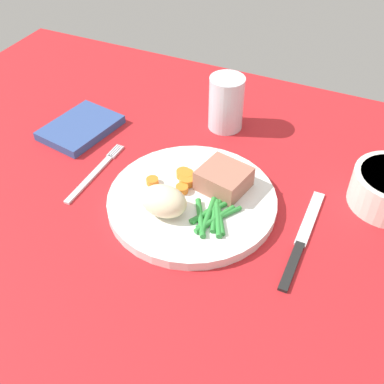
{
  "coord_description": "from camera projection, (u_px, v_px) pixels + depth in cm",
  "views": [
    {
      "loc": [
        25.16,
        -45.9,
        52.59
      ],
      "look_at": [
        3.26,
        1.65,
        4.6
      ],
      "focal_mm": 43.77,
      "sensor_mm": 36.0,
      "label": 1
    }
  ],
  "objects": [
    {
      "name": "water_glass",
      "position": [
        227.0,
        107.0,
        0.86
      ],
      "size": [
        6.4,
        6.4,
        10.09
      ],
      "color": "silver",
      "rests_on": "dining_table"
    },
    {
      "name": "meat_portion",
      "position": [
        224.0,
        179.0,
        0.72
      ],
      "size": [
        8.31,
        7.96,
        3.41
      ],
      "primitive_type": "cube",
      "rotation": [
        0.0,
        0.0,
        -0.21
      ],
      "color": "#A86B56",
      "rests_on": "dinner_plate"
    },
    {
      "name": "fork",
      "position": [
        94.0,
        173.0,
        0.78
      ],
      "size": [
        1.44,
        16.6,
        0.4
      ],
      "rotation": [
        0.0,
        0.0,
        -0.02
      ],
      "color": "silver",
      "rests_on": "dining_table"
    },
    {
      "name": "dinner_plate",
      "position": [
        192.0,
        201.0,
        0.72
      ],
      "size": [
        26.09,
        26.09,
        1.6
      ],
      "primitive_type": "cylinder",
      "color": "white",
      "rests_on": "dining_table"
    },
    {
      "name": "dining_table",
      "position": [
        169.0,
        209.0,
        0.73
      ],
      "size": [
        120.0,
        90.0,
        2.0
      ],
      "color": "red",
      "rests_on": "ground"
    },
    {
      "name": "knife",
      "position": [
        302.0,
        240.0,
        0.67
      ],
      "size": [
        1.7,
        20.5,
        0.64
      ],
      "rotation": [
        0.0,
        0.0,
        0.04
      ],
      "color": "black",
      "rests_on": "dining_table"
    },
    {
      "name": "napkin",
      "position": [
        81.0,
        128.0,
        0.87
      ],
      "size": [
        12.2,
        15.1,
        1.55
      ],
      "primitive_type": "cube",
      "rotation": [
        0.0,
        0.0,
        -0.16
      ],
      "color": "#334C8C",
      "rests_on": "dining_table"
    },
    {
      "name": "mashed_potatoes",
      "position": [
        164.0,
        201.0,
        0.68
      ],
      "size": [
        7.01,
        5.22,
        4.42
      ],
      "primitive_type": "ellipsoid",
      "color": "beige",
      "rests_on": "dinner_plate"
    },
    {
      "name": "carrot_slices",
      "position": [
        181.0,
        179.0,
        0.74
      ],
      "size": [
        7.26,
        5.61,
        1.3
      ],
      "color": "orange",
      "rests_on": "dinner_plate"
    },
    {
      "name": "green_beans",
      "position": [
        213.0,
        215.0,
        0.68
      ],
      "size": [
        7.04,
        9.9,
        0.87
      ],
      "color": "#2D8C38",
      "rests_on": "dinner_plate"
    }
  ]
}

